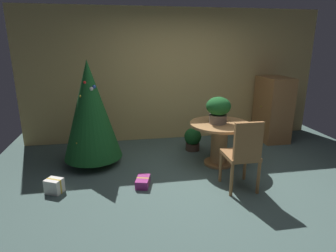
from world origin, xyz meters
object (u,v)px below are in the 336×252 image
at_px(round_dining_table, 219,138).
at_px(potted_plant, 193,139).
at_px(wooden_chair_near, 243,152).
at_px(gift_box_cream, 54,186).
at_px(flower_vase, 218,109).
at_px(holiday_tree, 90,110).
at_px(gift_box_purple, 143,182).
at_px(wooden_cabinet, 273,109).

height_order(round_dining_table, potted_plant, round_dining_table).
xyz_separation_m(round_dining_table, wooden_chair_near, (0.00, -0.89, 0.09)).
bearing_deg(gift_box_cream, flower_vase, 11.86).
xyz_separation_m(gift_box_cream, potted_plant, (2.24, 1.21, 0.12)).
height_order(holiday_tree, gift_box_purple, holiday_tree).
relative_size(flower_vase, wooden_cabinet, 0.33).
height_order(round_dining_table, gift_box_cream, round_dining_table).
distance_m(holiday_tree, potted_plant, 1.94).
height_order(round_dining_table, wooden_cabinet, wooden_cabinet).
distance_m(flower_vase, potted_plant, 1.03).
bearing_deg(gift_box_cream, gift_box_purple, -0.84).
xyz_separation_m(wooden_chair_near, potted_plant, (-0.26, 1.59, -0.33)).
bearing_deg(gift_box_purple, wooden_chair_near, -15.29).
distance_m(wooden_cabinet, potted_plant, 1.83).
bearing_deg(potted_plant, wooden_cabinet, 10.12).
relative_size(gift_box_cream, gift_box_purple, 0.81).
bearing_deg(wooden_chair_near, wooden_cabinet, 51.77).
xyz_separation_m(flower_vase, holiday_tree, (-1.99, 0.36, -0.03)).
height_order(wooden_chair_near, potted_plant, wooden_chair_near).
xyz_separation_m(round_dining_table, flower_vase, (-0.04, -0.00, 0.49)).
bearing_deg(gift_box_purple, round_dining_table, 22.22).
bearing_deg(potted_plant, gift_box_purple, -130.45).
relative_size(gift_box_cream, potted_plant, 0.62).
bearing_deg(holiday_tree, gift_box_cream, -117.86).
distance_m(flower_vase, wooden_chair_near, 0.97).
bearing_deg(wooden_cabinet, gift_box_purple, -151.14).
height_order(gift_box_cream, wooden_cabinet, wooden_cabinet).
xyz_separation_m(gift_box_purple, potted_plant, (1.05, 1.23, 0.16)).
xyz_separation_m(wooden_chair_near, wooden_cabinet, (1.50, 1.90, 0.09)).
height_order(gift_box_purple, potted_plant, potted_plant).
height_order(flower_vase, holiday_tree, holiday_tree).
distance_m(flower_vase, gift_box_purple, 1.63).
height_order(flower_vase, gift_box_purple, flower_vase).
xyz_separation_m(gift_box_cream, gift_box_purple, (1.19, -0.02, -0.04)).
relative_size(round_dining_table, wooden_cabinet, 0.75).
bearing_deg(round_dining_table, wooden_cabinet, 34.03).
bearing_deg(potted_plant, holiday_tree, -169.11).
relative_size(flower_vase, potted_plant, 1.00).
bearing_deg(round_dining_table, gift_box_purple, -157.78).
bearing_deg(wooden_cabinet, potted_plant, -169.88).
bearing_deg(gift_box_cream, holiday_tree, 62.14).
distance_m(holiday_tree, wooden_cabinet, 3.60).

